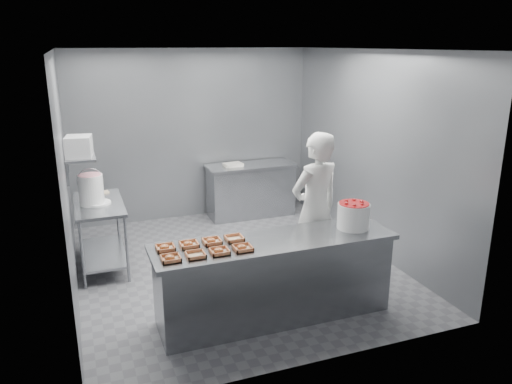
% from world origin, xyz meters
% --- Properties ---
extents(floor, '(4.50, 4.50, 0.00)m').
position_xyz_m(floor, '(0.00, 0.00, 0.00)').
color(floor, '#4C4C51').
rests_on(floor, ground).
extents(ceiling, '(4.50, 4.50, 0.00)m').
position_xyz_m(ceiling, '(0.00, 0.00, 2.80)').
color(ceiling, white).
rests_on(ceiling, wall_back).
extents(wall_back, '(4.00, 0.04, 2.80)m').
position_xyz_m(wall_back, '(0.00, 2.25, 1.40)').
color(wall_back, slate).
rests_on(wall_back, ground).
extents(wall_left, '(0.04, 4.50, 2.80)m').
position_xyz_m(wall_left, '(-2.00, 0.00, 1.40)').
color(wall_left, slate).
rests_on(wall_left, ground).
extents(wall_right, '(0.04, 4.50, 2.80)m').
position_xyz_m(wall_right, '(2.00, 0.00, 1.40)').
color(wall_right, slate).
rests_on(wall_right, ground).
extents(service_counter, '(2.60, 0.70, 0.90)m').
position_xyz_m(service_counter, '(0.00, -1.35, 0.45)').
color(service_counter, slate).
rests_on(service_counter, ground).
extents(prep_table, '(0.60, 1.20, 0.90)m').
position_xyz_m(prep_table, '(-1.65, 0.60, 0.59)').
color(prep_table, slate).
rests_on(prep_table, ground).
extents(back_counter, '(1.50, 0.60, 0.90)m').
position_xyz_m(back_counter, '(0.90, 1.90, 0.45)').
color(back_counter, slate).
rests_on(back_counter, ground).
extents(wall_shelf, '(0.35, 0.90, 0.03)m').
position_xyz_m(wall_shelf, '(-1.82, 0.60, 1.55)').
color(wall_shelf, slate).
rests_on(wall_shelf, wall_left).
extents(tray_0, '(0.19, 0.18, 0.06)m').
position_xyz_m(tray_0, '(-1.13, -1.49, 0.92)').
color(tray_0, tan).
rests_on(tray_0, service_counter).
extents(tray_1, '(0.19, 0.18, 0.04)m').
position_xyz_m(tray_1, '(-0.88, -1.49, 0.92)').
color(tray_1, tan).
rests_on(tray_1, service_counter).
extents(tray_2, '(0.19, 0.18, 0.06)m').
position_xyz_m(tray_2, '(-0.65, -1.49, 0.92)').
color(tray_2, tan).
rests_on(tray_2, service_counter).
extents(tray_3, '(0.19, 0.18, 0.06)m').
position_xyz_m(tray_3, '(-0.41, -1.49, 0.92)').
color(tray_3, tan).
rests_on(tray_3, service_counter).
extents(tray_4, '(0.19, 0.18, 0.06)m').
position_xyz_m(tray_4, '(-1.13, -1.21, 0.92)').
color(tray_4, tan).
rests_on(tray_4, service_counter).
extents(tray_5, '(0.19, 0.18, 0.06)m').
position_xyz_m(tray_5, '(-0.89, -1.21, 0.92)').
color(tray_5, tan).
rests_on(tray_5, service_counter).
extents(tray_6, '(0.19, 0.18, 0.06)m').
position_xyz_m(tray_6, '(-0.65, -1.21, 0.92)').
color(tray_6, tan).
rests_on(tray_6, service_counter).
extents(tray_7, '(0.19, 0.18, 0.04)m').
position_xyz_m(tray_7, '(-0.40, -1.21, 0.92)').
color(tray_7, tan).
rests_on(tray_7, service_counter).
extents(worker, '(0.78, 0.61, 1.89)m').
position_xyz_m(worker, '(0.77, -0.75, 0.95)').
color(worker, silver).
rests_on(worker, ground).
extents(strawberry_tub, '(0.35, 0.35, 0.29)m').
position_xyz_m(strawberry_tub, '(0.94, -1.34, 1.06)').
color(strawberry_tub, silver).
rests_on(strawberry_tub, service_counter).
extents(glaze_bucket, '(0.32, 0.31, 0.47)m').
position_xyz_m(glaze_bucket, '(-1.73, 0.56, 1.10)').
color(glaze_bucket, silver).
rests_on(glaze_bucket, prep_table).
extents(bucket_lid, '(0.38, 0.38, 0.03)m').
position_xyz_m(bucket_lid, '(-1.67, 0.55, 0.91)').
color(bucket_lid, silver).
rests_on(bucket_lid, prep_table).
extents(rag, '(0.15, 0.13, 0.02)m').
position_xyz_m(rag, '(-1.55, 1.04, 0.91)').
color(rag, '#CCB28C').
rests_on(rag, prep_table).
extents(appliance, '(0.34, 0.37, 0.25)m').
position_xyz_m(appliance, '(-1.82, 0.39, 1.69)').
color(appliance, gray).
rests_on(appliance, wall_shelf).
extents(paper_stack, '(0.31, 0.23, 0.05)m').
position_xyz_m(paper_stack, '(0.59, 1.90, 0.92)').
color(paper_stack, silver).
rests_on(paper_stack, back_counter).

